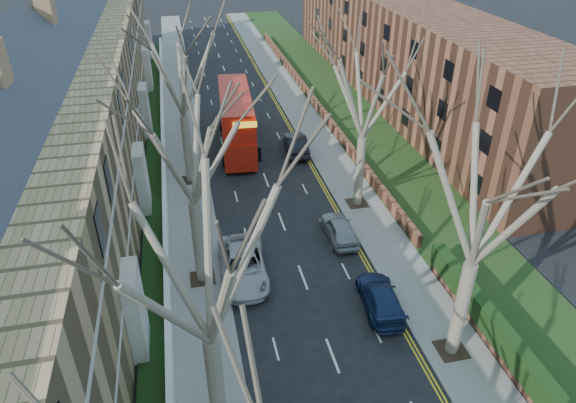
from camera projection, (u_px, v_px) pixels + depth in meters
pavement_left at (181, 126)px, 48.68m from camera, size 3.00×102.00×0.12m
pavement_right at (304, 116)px, 50.88m from camera, size 3.00×102.00×0.12m
terrace_left at (72, 108)px, 37.76m from camera, size 9.70×78.00×13.60m
flats_right at (401, 49)px, 53.76m from camera, size 13.97×54.00×10.00m
front_wall_left at (164, 160)px, 41.40m from camera, size 0.30×78.00×1.00m
grass_verge_right at (347, 112)px, 51.65m from camera, size 6.00×102.00×0.06m
tree_left_mid at (201, 247)px, 16.25m from camera, size 10.50×10.50×14.71m
tree_left_far at (186, 132)px, 24.76m from camera, size 10.15×10.15×14.22m
tree_left_dist at (177, 58)px, 34.62m from camera, size 10.50×10.50×14.71m
tree_right_mid at (491, 180)px, 20.01m from camera, size 10.50×10.50×14.71m
tree_right_far at (367, 78)px, 31.86m from camera, size 10.15×10.15×14.22m
double_decker_bus at (236, 121)px, 43.85m from camera, size 3.47×11.48×4.72m
car_left_far at (243, 265)px, 29.45m from camera, size 2.95×5.87×1.59m
car_right_near at (380, 298)px, 27.30m from camera, size 2.33×4.76×1.33m
car_right_mid at (340, 229)px, 32.79m from camera, size 1.68×4.15×1.41m
car_right_far at (296, 144)px, 43.58m from camera, size 2.02×4.87×1.57m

